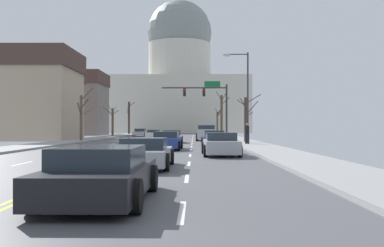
{
  "coord_description": "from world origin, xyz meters",
  "views": [
    {
      "loc": [
        3.73,
        -37.38,
        1.57
      ],
      "look_at": [
        3.34,
        32.22,
        2.02
      ],
      "focal_mm": 41.27,
      "sensor_mm": 36.0,
      "label": 1
    }
  ],
  "objects": [
    {
      "name": "bare_tree_04",
      "position": [
        7.93,
        30.72,
        3.42
      ],
      "size": [
        2.18,
        1.81,
        6.88
      ],
      "color": "#4C3D2D",
      "rests_on": "ground"
    },
    {
      "name": "bare_tree_01",
      "position": [
        -8.54,
        45.11,
        3.23
      ],
      "size": [
        1.77,
        1.87,
        6.04
      ],
      "color": "#423328",
      "rests_on": "ground"
    },
    {
      "name": "flank_building_01",
      "position": [
        -18.3,
        25.4,
        5.05
      ],
      "size": [
        11.53,
        6.66,
        9.96
      ],
      "color": "#8C6656",
      "rests_on": "ground"
    },
    {
      "name": "bare_tree_05",
      "position": [
        -7.74,
        7.29,
        2.69
      ],
      "size": [
        1.58,
        2.28,
        5.31
      ],
      "color": "brown",
      "rests_on": "ground"
    },
    {
      "name": "pedestrian_00",
      "position": [
        8.06,
        -1.19,
        1.08
      ],
      "size": [
        0.35,
        0.34,
        1.68
      ],
      "color": "black",
      "rests_on": "ground"
    },
    {
      "name": "ground",
      "position": [
        0.0,
        -0.0,
        0.02
      ],
      "size": [
        20.0,
        180.0,
        0.2
      ],
      "color": "#4D4D52"
    },
    {
      "name": "street_lamp_right",
      "position": [
        7.92,
        -0.49,
        4.65
      ],
      "size": [
        2.14,
        0.24,
        7.62
      ],
      "color": "#333338",
      "rests_on": "ground"
    },
    {
      "name": "signal_gantry",
      "position": [
        5.4,
        15.64,
        5.02
      ],
      "size": [
        7.91,
        0.41,
        6.87
      ],
      "color": "#28282D",
      "rests_on": "ground"
    },
    {
      "name": "sedan_near_03",
      "position": [
        1.87,
        -7.67,
        0.58
      ],
      "size": [
        2.07,
        4.63,
        1.22
      ],
      "color": "navy",
      "rests_on": "ground"
    },
    {
      "name": "sedan_oncoming_01",
      "position": [
        -4.97,
        32.82,
        0.56
      ],
      "size": [
        1.99,
        4.32,
        1.2
      ],
      "color": "silver",
      "rests_on": "ground"
    },
    {
      "name": "sedan_near_02",
      "position": [
        5.33,
        -1.01,
        0.58
      ],
      "size": [
        2.03,
        4.43,
        1.23
      ],
      "color": "navy",
      "rests_on": "ground"
    },
    {
      "name": "bare_tree_03",
      "position": [
        -8.73,
        29.48,
        2.43
      ],
      "size": [
        2.3,
        1.92,
        5.22
      ],
      "color": "brown",
      "rests_on": "ground"
    },
    {
      "name": "sedan_near_05",
      "position": [
        1.87,
        -20.74,
        0.53
      ],
      "size": [
        2.03,
        4.48,
        1.14
      ],
      "color": "#9EA3A8",
      "rests_on": "ground"
    },
    {
      "name": "flank_building_02",
      "position": [
        -16.74,
        40.21,
        5.59
      ],
      "size": [
        9.22,
        10.34,
        11.03
      ],
      "color": "slate",
      "rests_on": "ground"
    },
    {
      "name": "bare_tree_00",
      "position": [
        8.2,
        47.7,
        2.63
      ],
      "size": [
        1.57,
        2.88,
        5.2
      ],
      "color": "#4C3D2D",
      "rests_on": "ground"
    },
    {
      "name": "capitol_building",
      "position": [
        0.0,
        72.45,
        13.25
      ],
      "size": [
        33.83,
        19.32,
        35.35
      ],
      "color": "beige",
      "rests_on": "ground"
    },
    {
      "name": "pickup_truck_near_00",
      "position": [
        5.04,
        11.14,
        0.76
      ],
      "size": [
        2.34,
        5.6,
        1.69
      ],
      "color": "#ADB2B7",
      "rests_on": "ground"
    },
    {
      "name": "sedan_near_04",
      "position": [
        5.14,
        -13.62,
        0.59
      ],
      "size": [
        2.01,
        4.72,
        1.24
      ],
      "color": "#9EA3A8",
      "rests_on": "ground"
    },
    {
      "name": "sedan_near_01",
      "position": [
        1.56,
        4.76,
        0.57
      ],
      "size": [
        2.22,
        4.69,
        1.2
      ],
      "color": "silver",
      "rests_on": "ground"
    },
    {
      "name": "sedan_oncoming_00",
      "position": [
        -1.73,
        21.7,
        0.53
      ],
      "size": [
        2.05,
        4.67,
        1.11
      ],
      "color": "silver",
      "rests_on": "ground"
    },
    {
      "name": "flank_building_00",
      "position": [
        -16.34,
        12.31,
        5.14
      ],
      "size": [
        13.34,
        9.5,
        10.14
      ],
      "color": "tan",
      "rests_on": "ground"
    },
    {
      "name": "bare_tree_02",
      "position": [
        8.51,
        3.45,
        2.3
      ],
      "size": [
        2.19,
        1.13,
        4.4
      ],
      "color": "#423328",
      "rests_on": "ground"
    },
    {
      "name": "sedan_near_06",
      "position": [
        1.78,
        -28.18,
        0.55
      ],
      "size": [
        2.1,
        4.49,
        1.15
      ],
      "color": "black",
      "rests_on": "ground"
    }
  ]
}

